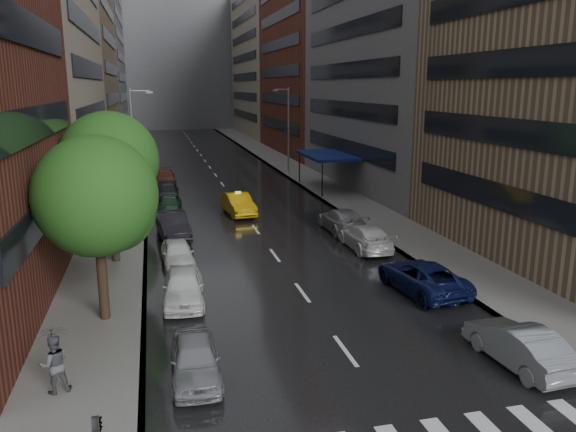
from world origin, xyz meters
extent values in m
plane|color=gray|center=(0.00, 0.00, 0.00)|extent=(220.00, 220.00, 0.00)
cube|color=black|center=(0.00, 50.00, 0.01)|extent=(14.00, 140.00, 0.01)
cube|color=gray|center=(-9.00, 50.00, 0.07)|extent=(4.00, 140.00, 0.15)
cube|color=gray|center=(9.00, 50.00, 0.07)|extent=(4.00, 140.00, 0.15)
cube|color=#937A5B|center=(-15.00, 64.00, 11.00)|extent=(8.00, 28.00, 22.00)
cube|color=slate|center=(-15.00, 94.00, 19.00)|extent=(8.00, 32.00, 38.00)
cube|color=slate|center=(15.00, 36.00, 12.00)|extent=(8.00, 28.00, 24.00)
cube|color=maroon|center=(15.00, 64.00, 18.00)|extent=(8.00, 28.00, 36.00)
cube|color=gray|center=(15.00, 94.00, 14.00)|extent=(8.00, 32.00, 28.00)
cube|color=slate|center=(0.00, 118.00, 16.00)|extent=(40.00, 14.00, 32.00)
cylinder|color=#382619|center=(-8.60, 8.74, 2.07)|extent=(0.40, 0.40, 4.15)
sphere|color=#1E5116|center=(-8.60, 8.74, 5.18)|extent=(4.74, 4.74, 4.74)
cylinder|color=#382619|center=(-8.60, 16.59, 2.22)|extent=(0.40, 0.40, 4.45)
sphere|color=#1E5116|center=(-8.60, 16.59, 5.56)|extent=(5.08, 5.08, 5.08)
cylinder|color=#382619|center=(-8.60, 30.01, 1.93)|extent=(0.40, 0.40, 3.85)
sphere|color=#1E5116|center=(-8.60, 30.01, 4.82)|extent=(4.40, 4.40, 4.40)
imported|color=#DAA50B|center=(-0.45, 26.70, 0.79)|extent=(2.18, 4.95, 1.58)
imported|color=gray|center=(-5.40, 3.31, 0.67)|extent=(1.67, 3.97, 1.34)
imported|color=white|center=(-5.40, 10.02, 0.75)|extent=(2.02, 4.49, 1.50)
imported|color=silver|center=(-5.40, 15.38, 0.69)|extent=(1.79, 4.09, 1.37)
imported|color=black|center=(-5.40, 21.13, 0.80)|extent=(2.15, 5.00, 1.60)
imported|color=#16301D|center=(-5.40, 27.89, 0.73)|extent=(2.09, 4.42, 1.46)
imported|color=black|center=(-5.40, 33.45, 0.67)|extent=(2.12, 4.70, 1.34)
imported|color=#511F10|center=(-5.40, 41.01, 0.73)|extent=(2.10, 5.04, 1.46)
imported|color=gray|center=(5.40, 1.66, 0.73)|extent=(1.82, 4.50, 1.45)
imported|color=#0D1440|center=(5.40, 8.81, 0.74)|extent=(2.94, 5.50, 1.47)
imported|color=white|center=(5.40, 15.97, 0.73)|extent=(2.06, 5.02, 1.45)
imported|color=gray|center=(5.40, 20.26, 0.76)|extent=(2.21, 5.25, 1.51)
imported|color=#4E4E53|center=(-9.64, 3.20, 1.08)|extent=(1.05, 0.91, 1.85)
imported|color=black|center=(-9.64, 3.20, 1.80)|extent=(0.96, 0.98, 0.88)
cylinder|color=gray|center=(-7.80, 30.00, 4.65)|extent=(0.18, 0.18, 9.00)
cube|color=gray|center=(-6.40, 30.00, 8.85)|extent=(0.50, 0.22, 0.16)
cylinder|color=gray|center=(7.80, 45.00, 4.65)|extent=(0.18, 0.18, 9.00)
cube|color=gray|center=(6.40, 45.00, 8.85)|extent=(0.50, 0.22, 0.16)
cube|color=navy|center=(9.00, 35.00, 3.15)|extent=(4.00, 8.00, 0.25)
cylinder|color=black|center=(7.40, 31.20, 1.65)|extent=(0.12, 0.12, 3.00)
cylinder|color=black|center=(7.40, 38.80, 1.65)|extent=(0.12, 0.12, 3.00)
camera|label=1|loc=(-6.37, -13.60, 9.33)|focal=35.00mm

